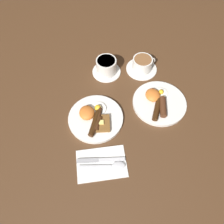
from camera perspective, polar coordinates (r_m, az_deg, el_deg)
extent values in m
plane|color=#4C301C|center=(0.96, -4.24, -1.87)|extent=(3.00, 3.00, 0.00)
cylinder|color=silver|center=(0.95, -4.27, -1.64)|extent=(0.24, 0.24, 0.01)
cylinder|color=white|center=(0.97, -3.61, 0.85)|extent=(0.07, 0.07, 0.01)
sphere|color=yellow|center=(0.96, -3.72, 1.07)|extent=(0.03, 0.03, 0.03)
ellipsoid|color=orange|center=(0.94, -6.58, -0.18)|extent=(0.07, 0.07, 0.03)
cylinder|color=#391F0D|center=(0.91, -4.36, -3.81)|extent=(0.09, 0.07, 0.02)
cylinder|color=#331C0A|center=(0.92, -4.50, -2.78)|extent=(0.11, 0.07, 0.02)
cylinder|color=#412311|center=(0.93, -3.67, -1.86)|extent=(0.11, 0.05, 0.02)
cube|color=brown|center=(0.92, -2.80, -3.00)|extent=(0.09, 0.08, 0.01)
cube|color=#F4E072|center=(0.91, -2.82, -2.70)|extent=(0.02, 0.02, 0.01)
cylinder|color=silver|center=(1.02, 12.25, 2.35)|extent=(0.24, 0.24, 0.01)
cylinder|color=white|center=(1.04, 12.53, 4.74)|extent=(0.07, 0.07, 0.01)
sphere|color=yellow|center=(1.03, 12.68, 5.13)|extent=(0.02, 0.02, 0.02)
ellipsoid|color=orange|center=(1.01, 10.61, 4.38)|extent=(0.07, 0.07, 0.03)
cylinder|color=#351D0B|center=(0.97, 11.64, 0.67)|extent=(0.11, 0.07, 0.02)
cylinder|color=#492715|center=(0.98, 13.17, 1.31)|extent=(0.10, 0.05, 0.03)
cylinder|color=silver|center=(1.12, -1.45, 10.55)|extent=(0.14, 0.14, 0.01)
cylinder|color=silver|center=(1.09, -1.50, 11.98)|extent=(0.10, 0.10, 0.07)
cylinder|color=brown|center=(1.06, -1.54, 13.23)|extent=(0.09, 0.09, 0.00)
torus|color=silver|center=(1.12, -0.44, 13.78)|extent=(0.04, 0.03, 0.05)
cylinder|color=silver|center=(1.14, 7.70, 11.18)|extent=(0.16, 0.16, 0.01)
cylinder|color=silver|center=(1.12, 7.91, 12.39)|extent=(0.10, 0.10, 0.06)
cylinder|color=brown|center=(1.10, 8.08, 13.40)|extent=(0.09, 0.09, 0.00)
torus|color=silver|center=(1.13, 10.26, 12.94)|extent=(0.01, 0.04, 0.04)
cube|color=white|center=(0.87, -2.77, -13.27)|extent=(0.14, 0.20, 0.01)
cube|color=silver|center=(0.87, -0.07, -12.35)|extent=(0.03, 0.10, 0.00)
cube|color=#9E9EA3|center=(0.87, -6.38, -12.52)|extent=(0.03, 0.09, 0.01)
ellipsoid|color=silver|center=(0.86, 1.75, -13.81)|extent=(0.04, 0.06, 0.01)
cube|color=silver|center=(0.87, -4.35, -13.92)|extent=(0.03, 0.13, 0.00)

